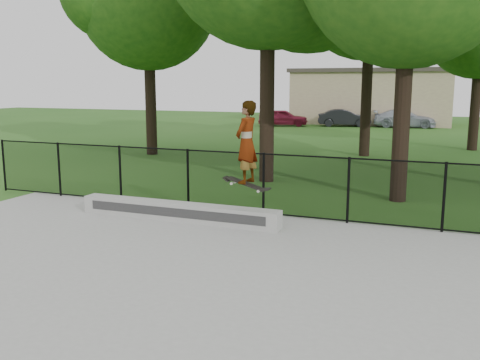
{
  "coord_description": "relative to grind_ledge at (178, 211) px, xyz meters",
  "views": [
    {
      "loc": [
        4.07,
        -5.83,
        3.16
      ],
      "look_at": [
        0.08,
        4.2,
        1.2
      ],
      "focal_mm": 40.0,
      "sensor_mm": 36.0,
      "label": 1
    }
  ],
  "objects": [
    {
      "name": "ground",
      "position": [
        1.66,
        -4.7,
        -0.27
      ],
      "size": [
        100.0,
        100.0,
        0.0
      ],
      "primitive_type": "plane",
      "color": "#265718",
      "rests_on": "ground"
    },
    {
      "name": "concrete_slab",
      "position": [
        1.66,
        -4.7,
        -0.24
      ],
      "size": [
        14.0,
        12.0,
        0.06
      ],
      "primitive_type": "cube",
      "color": "gray",
      "rests_on": "ground"
    },
    {
      "name": "grind_ledge",
      "position": [
        0.0,
        0.0,
        0.0
      ],
      "size": [
        4.89,
        0.4,
        0.41
      ],
      "primitive_type": "cube",
      "color": "#9E9E9A",
      "rests_on": "concrete_slab"
    },
    {
      "name": "car_a",
      "position": [
        -6.16,
        28.09,
        0.36
      ],
      "size": [
        3.92,
        2.37,
        1.25
      ],
      "primitive_type": "imported",
      "rotation": [
        0.0,
        0.0,
        1.83
      ],
      "color": "maroon",
      "rests_on": "ground"
    },
    {
      "name": "car_b",
      "position": [
        -1.81,
        29.33,
        0.37
      ],
      "size": [
        3.71,
        2.21,
        1.26
      ],
      "primitive_type": "imported",
      "rotation": [
        0.0,
        0.0,
        1.84
      ],
      "color": "black",
      "rests_on": "ground"
    },
    {
      "name": "car_c",
      "position": [
        2.44,
        30.02,
        0.37
      ],
      "size": [
        4.21,
        2.23,
        1.27
      ],
      "primitive_type": "imported",
      "rotation": [
        0.0,
        0.0,
        1.68
      ],
      "color": "#9EA4B4",
      "rests_on": "ground"
    },
    {
      "name": "skater_airborne",
      "position": [
        1.79,
        -0.26,
        1.66
      ],
      "size": [
        0.82,
        0.68,
        1.91
      ],
      "color": "black",
      "rests_on": "ground"
    },
    {
      "name": "chainlink_fence",
      "position": [
        1.66,
        1.2,
        0.54
      ],
      "size": [
        16.06,
        0.06,
        1.5
      ],
      "color": "black",
      "rests_on": "concrete_slab"
    },
    {
      "name": "distant_building",
      "position": [
        -0.34,
        33.3,
        1.9
      ],
      "size": [
        12.4,
        6.4,
        4.3
      ],
      "color": "#C7B38B",
      "rests_on": "ground"
    }
  ]
}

